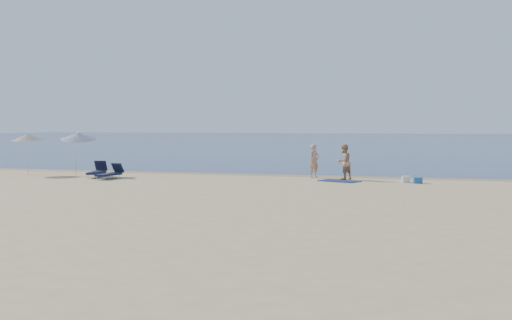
# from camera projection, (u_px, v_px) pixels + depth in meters

# --- Properties ---
(ground) EXTENTS (160.00, 160.00, 0.00)m
(ground) POSITION_uv_depth(u_px,v_px,m) (99.00, 234.00, 16.05)
(ground) COLOR tan
(ground) RESTS_ON ground
(sea) EXTENTS (240.00, 160.00, 0.01)m
(sea) POSITION_uv_depth(u_px,v_px,m) (388.00, 140.00, 112.14)
(sea) COLOR navy
(sea) RESTS_ON ground
(wet_sand_strip) EXTENTS (240.00, 1.60, 0.00)m
(wet_sand_strip) POSITION_uv_depth(u_px,v_px,m) (280.00, 175.00, 34.69)
(wet_sand_strip) COLOR #847254
(wet_sand_strip) RESTS_ON ground
(person_left) EXTENTS (0.68, 0.75, 1.73)m
(person_left) POSITION_uv_depth(u_px,v_px,m) (314.00, 161.00, 32.88)
(person_left) COLOR tan
(person_left) RESTS_ON ground
(person_right) EXTENTS (1.04, 1.08, 1.76)m
(person_right) POSITION_uv_depth(u_px,v_px,m) (344.00, 162.00, 31.98)
(person_right) COLOR tan
(person_right) RESTS_ON ground
(beach_towel) EXTENTS (2.17, 1.73, 0.03)m
(beach_towel) POSITION_uv_depth(u_px,v_px,m) (340.00, 181.00, 30.92)
(beach_towel) COLOR #0F1A4D
(beach_towel) RESTS_ON ground
(white_bag) EXTENTS (0.40, 0.36, 0.30)m
(white_bag) POSITION_uv_depth(u_px,v_px,m) (406.00, 179.00, 30.38)
(white_bag) COLOR silver
(white_bag) RESTS_ON ground
(blue_cooler) EXTENTS (0.46, 0.38, 0.28)m
(blue_cooler) POSITION_uv_depth(u_px,v_px,m) (418.00, 180.00, 29.90)
(blue_cooler) COLOR #1F5AA8
(blue_cooler) RESTS_ON ground
(umbrella_near) EXTENTS (2.46, 2.48, 2.48)m
(umbrella_near) POSITION_uv_depth(u_px,v_px,m) (78.00, 136.00, 34.45)
(umbrella_near) COLOR silver
(umbrella_near) RESTS_ON ground
(umbrella_far) EXTENTS (2.24, 2.25, 2.33)m
(umbrella_far) POSITION_uv_depth(u_px,v_px,m) (28.00, 137.00, 34.99)
(umbrella_far) COLOR silver
(umbrella_far) RESTS_ON ground
(lounger_left) EXTENTS (1.04, 1.97, 0.83)m
(lounger_left) POSITION_uv_depth(u_px,v_px,m) (97.00, 171.00, 33.39)
(lounger_left) COLOR #121733
(lounger_left) RESTS_ON ground
(lounger_right) EXTENTS (0.79, 1.82, 0.78)m
(lounger_right) POSITION_uv_depth(u_px,v_px,m) (110.00, 173.00, 32.37)
(lounger_right) COLOR #131934
(lounger_right) RESTS_ON ground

